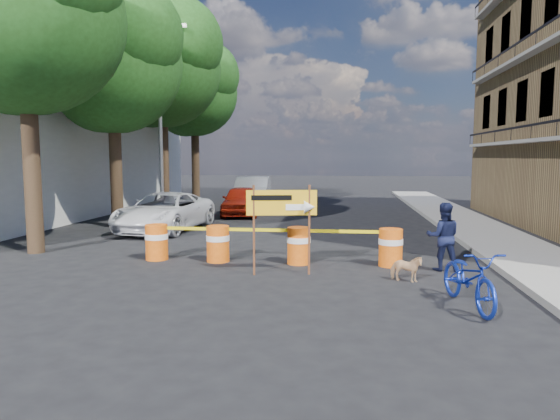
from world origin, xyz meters
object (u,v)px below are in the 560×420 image
(barrel_mid_left, at_px, (218,243))
(bicycle, at_px, (470,251))
(detour_sign, at_px, (291,209))
(sedan_silver, at_px, (253,192))
(barrel_far_right, at_px, (391,247))
(suv_white, at_px, (165,212))
(sedan_red, at_px, (241,201))
(pedestrian, at_px, (443,237))
(dog, at_px, (406,268))
(barrel_far_left, at_px, (157,241))
(barrel_mid_right, at_px, (299,245))

(barrel_mid_left, height_order, bicycle, bicycle)
(detour_sign, xyz_separation_m, sedan_silver, (-3.57, 14.76, -0.68))
(barrel_mid_left, height_order, barrel_far_right, same)
(detour_sign, xyz_separation_m, suv_white, (-5.15, 6.10, -0.80))
(barrel_mid_left, bearing_deg, sedan_red, 98.29)
(barrel_far_right, height_order, pedestrian, pedestrian)
(detour_sign, xyz_separation_m, sedan_red, (-3.40, 11.03, -0.81))
(barrel_mid_left, height_order, sedan_red, sedan_red)
(dog, bearing_deg, barrel_mid_left, 88.52)
(barrel_mid_left, height_order, detour_sign, detour_sign)
(barrel_mid_left, xyz_separation_m, dog, (4.41, -1.49, -0.19))
(dog, height_order, sedan_silver, sedan_silver)
(pedestrian, bearing_deg, detour_sign, 17.32)
(barrel_mid_left, distance_m, detour_sign, 2.49)
(barrel_far_left, distance_m, bicycle, 7.61)
(barrel_mid_left, relative_size, suv_white, 0.19)
(pedestrian, xyz_separation_m, sedan_red, (-6.81, 10.16, -0.12))
(barrel_far_left, relative_size, bicycle, 0.45)
(bicycle, height_order, sedan_red, bicycle)
(dog, distance_m, sedan_red, 12.78)
(dog, height_order, suv_white, suv_white)
(pedestrian, relative_size, sedan_silver, 0.33)
(barrel_far_left, height_order, barrel_far_right, same)
(bicycle, bearing_deg, detour_sign, 137.30)
(barrel_mid_left, height_order, sedan_silver, sedan_silver)
(pedestrian, height_order, sedan_silver, sedan_silver)
(barrel_far_right, bearing_deg, detour_sign, -152.63)
(suv_white, bearing_deg, barrel_far_left, -66.71)
(detour_sign, distance_m, bicycle, 3.90)
(barrel_far_left, xyz_separation_m, barrel_mid_right, (3.63, -0.05, 0.00))
(barrel_mid_right, bearing_deg, suv_white, 136.51)
(barrel_far_left, height_order, suv_white, suv_white)
(barrel_mid_left, distance_m, suv_white, 5.88)
(bicycle, xyz_separation_m, dog, (-0.86, 1.69, -0.71))
(barrel_far_left, height_order, bicycle, bicycle)
(pedestrian, distance_m, bicycle, 2.90)
(sedan_silver, bearing_deg, pedestrian, -67.93)
(bicycle, bearing_deg, dog, 105.64)
(bicycle, relative_size, suv_white, 0.41)
(bicycle, xyz_separation_m, sedan_silver, (-6.87, 16.78, -0.20))
(pedestrian, height_order, dog, pedestrian)
(suv_white, bearing_deg, detour_sign, -44.44)
(bicycle, height_order, dog, bicycle)
(suv_white, distance_m, sedan_silver, 8.81)
(dog, bearing_deg, sedan_red, 44.47)
(sedan_silver, bearing_deg, barrel_far_right, -71.39)
(barrel_far_right, xyz_separation_m, sedan_silver, (-5.83, 13.59, 0.32))
(barrel_far_left, xyz_separation_m, pedestrian, (6.98, -0.33, 0.31))
(barrel_mid_left, xyz_separation_m, bicycle, (5.26, -3.18, 0.52))
(barrel_mid_left, height_order, suv_white, suv_white)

